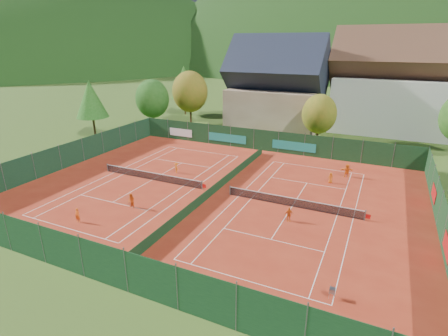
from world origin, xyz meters
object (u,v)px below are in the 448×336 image
(ball_hopper, at_px, (332,290))
(player_left_far, at_px, (176,168))
(chalet, at_px, (276,91))
(player_right_near, at_px, (289,214))
(player_left_mid, at_px, (131,201))
(player_right_far_a, at_px, (331,178))
(player_right_far_b, at_px, (347,170))
(hotel_block_a, at_px, (398,88))
(player_left_near, at_px, (78,215))

(ball_hopper, relative_size, player_left_far, 0.64)
(chalet, relative_size, player_right_near, 12.36)
(player_left_mid, distance_m, player_right_far_a, 21.19)
(player_left_mid, xyz_separation_m, player_right_near, (13.95, 3.69, -0.06))
(ball_hopper, bearing_deg, player_right_near, 120.56)
(ball_hopper, distance_m, player_right_near, 9.69)
(player_right_far_a, distance_m, player_right_far_b, 3.02)
(player_left_mid, bearing_deg, hotel_block_a, 78.14)
(player_left_near, height_order, player_right_far_a, player_left_near)
(player_right_far_b, bearing_deg, ball_hopper, 81.85)
(player_left_far, height_order, player_right_far_a, player_left_far)
(chalet, xyz_separation_m, player_left_near, (-4.96, -40.67, -5.98))
(ball_hopper, relative_size, player_right_far_b, 0.51)
(ball_hopper, height_order, player_right_far_a, player_right_far_a)
(ball_hopper, bearing_deg, player_right_far_b, 94.47)
(chalet, height_order, hotel_block_a, hotel_block_a)
(chalet, relative_size, player_left_near, 12.61)
(hotel_block_a, xyz_separation_m, player_left_near, (-23.96, -46.67, -6.74))
(ball_hopper, bearing_deg, player_right_far_a, 99.27)
(hotel_block_a, distance_m, player_right_far_a, 29.81)
(player_left_mid, bearing_deg, player_right_near, 29.76)
(player_left_mid, bearing_deg, player_right_far_a, 56.67)
(player_right_far_a, bearing_deg, chalet, -83.01)
(ball_hopper, xyz_separation_m, player_right_far_b, (-1.68, 21.43, 0.23))
(player_left_near, bearing_deg, ball_hopper, -11.03)
(player_left_mid, bearing_deg, ball_hopper, 1.09)
(ball_hopper, xyz_separation_m, player_left_far, (-20.10, 14.38, 0.07))
(ball_hopper, bearing_deg, player_left_near, 178.52)
(chalet, xyz_separation_m, ball_hopper, (16.36, -41.22, -6.07))
(player_right_far_b, bearing_deg, player_left_far, 8.31)
(ball_hopper, relative_size, player_left_near, 0.62)
(hotel_block_a, xyz_separation_m, player_right_far_b, (-4.32, -25.79, -6.59))
(player_left_far, bearing_deg, chalet, -66.75)
(ball_hopper, xyz_separation_m, player_right_near, (-4.93, 8.34, 0.10))
(player_left_far, relative_size, player_right_far_b, 0.79)
(player_right_far_b, bearing_deg, chalet, -66.05)
(chalet, relative_size, hotel_block_a, 0.75)
(player_left_near, bearing_deg, player_right_near, 15.88)
(player_left_near, height_order, player_right_far_b, player_right_far_b)
(player_right_far_a, relative_size, player_right_far_b, 0.77)
(chalet, height_order, player_right_far_a, chalet)
(player_left_far, distance_m, player_right_far_b, 19.73)
(player_left_near, xyz_separation_m, player_left_mid, (2.45, 4.11, 0.07))
(hotel_block_a, xyz_separation_m, player_left_far, (-22.74, -32.83, -6.76))
(hotel_block_a, xyz_separation_m, player_left_mid, (-21.52, -42.56, -6.67))
(chalet, bearing_deg, player_right_far_a, -59.37)
(ball_hopper, bearing_deg, player_left_far, 144.41)
(player_right_far_b, bearing_deg, player_left_near, 34.12)
(player_left_mid, bearing_deg, chalet, 101.02)
(chalet, relative_size, player_right_far_b, 10.28)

